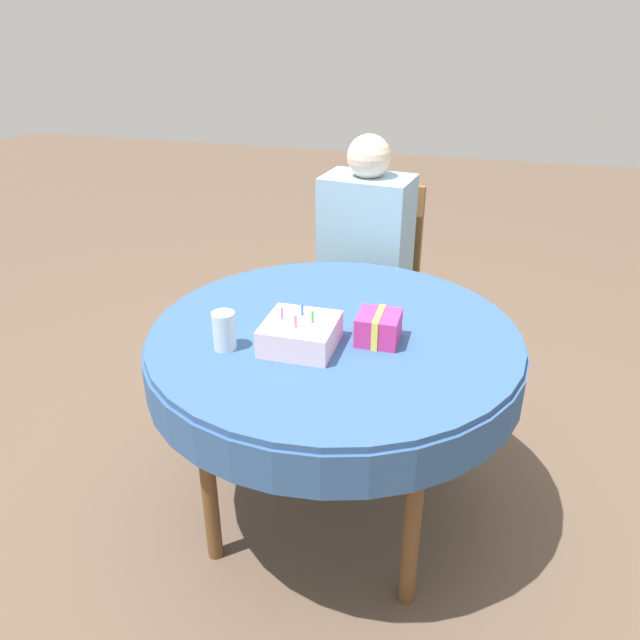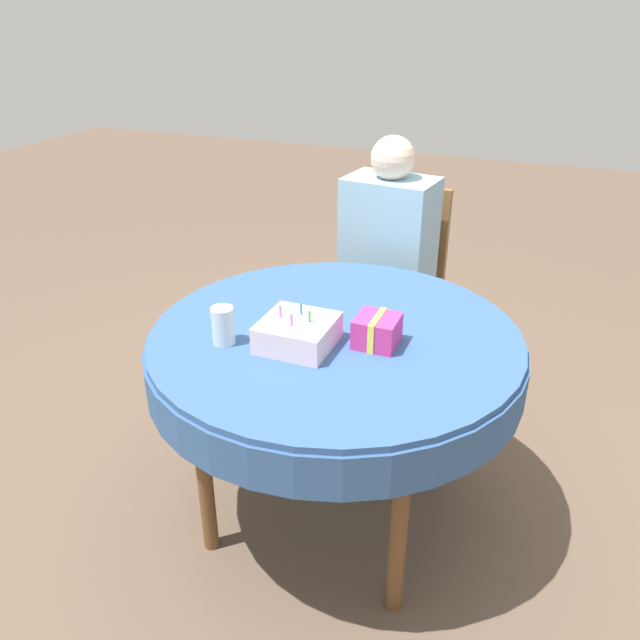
{
  "view_description": "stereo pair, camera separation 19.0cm",
  "coord_description": "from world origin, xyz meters",
  "px_view_note": "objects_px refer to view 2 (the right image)",
  "views": [
    {
      "loc": [
        0.42,
        -1.67,
        1.65
      ],
      "look_at": [
        -0.04,
        -0.04,
        0.78
      ],
      "focal_mm": 35.0,
      "sensor_mm": 36.0,
      "label": 1
    },
    {
      "loc": [
        0.6,
        -1.61,
        1.65
      ],
      "look_at": [
        -0.04,
        -0.04,
        0.78
      ],
      "focal_mm": 35.0,
      "sensor_mm": 36.0,
      "label": 2
    }
  ],
  "objects_px": {
    "chair": "(393,284)",
    "gift_box": "(377,331)",
    "drinking_glass": "(223,326)",
    "birthday_cake": "(298,333)",
    "person": "(386,249)"
  },
  "relations": [
    {
      "from": "chair",
      "to": "gift_box",
      "type": "xyz_separation_m",
      "value": [
        0.21,
        -0.94,
        0.27
      ]
    },
    {
      "from": "chair",
      "to": "drinking_glass",
      "type": "distance_m",
      "value": 1.16
    },
    {
      "from": "birthday_cake",
      "to": "gift_box",
      "type": "relative_size",
      "value": 1.6
    },
    {
      "from": "chair",
      "to": "person",
      "type": "xyz_separation_m",
      "value": [
        -0.01,
        -0.1,
        0.2
      ]
    },
    {
      "from": "person",
      "to": "drinking_glass",
      "type": "bearing_deg",
      "value": -94.57
    },
    {
      "from": "person",
      "to": "birthday_cake",
      "type": "height_order",
      "value": "person"
    },
    {
      "from": "birthday_cake",
      "to": "chair",
      "type": "bearing_deg",
      "value": 89.57
    },
    {
      "from": "person",
      "to": "drinking_glass",
      "type": "xyz_separation_m",
      "value": [
        -0.21,
        -1.01,
        0.08
      ]
    },
    {
      "from": "gift_box",
      "to": "birthday_cake",
      "type": "bearing_deg",
      "value": -156.5
    },
    {
      "from": "person",
      "to": "birthday_cake",
      "type": "bearing_deg",
      "value": -82.68
    },
    {
      "from": "chair",
      "to": "drinking_glass",
      "type": "bearing_deg",
      "value": -94.18
    },
    {
      "from": "chair",
      "to": "person",
      "type": "distance_m",
      "value": 0.22
    },
    {
      "from": "birthday_cake",
      "to": "drinking_glass",
      "type": "xyz_separation_m",
      "value": [
        -0.21,
        -0.07,
        0.02
      ]
    },
    {
      "from": "birthday_cake",
      "to": "drinking_glass",
      "type": "bearing_deg",
      "value": -161.88
    },
    {
      "from": "chair",
      "to": "birthday_cake",
      "type": "height_order",
      "value": "chair"
    }
  ]
}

